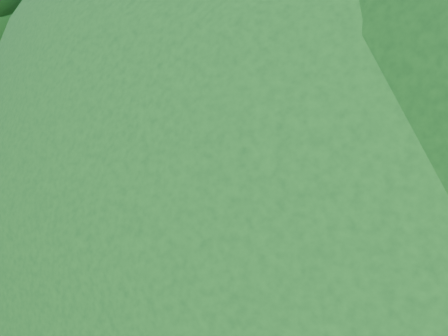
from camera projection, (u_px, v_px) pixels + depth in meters
ground at (217, 204)px, 17.26m from camera, size 100.00×100.00×0.00m
canal_water at (84, 188)px, 18.83m from camera, size 10.00×100.00×0.02m
towpath at (247, 207)px, 16.94m from camera, size 2.20×100.00×0.03m
plant_boat at (120, 215)px, 14.31m from camera, size 2.29×13.52×2.30m
tree_near_overhang at (333, 28)px, 16.88m from camera, size 5.52×5.28×8.99m
tree_near_mid at (353, 26)px, 27.66m from camera, size 6.90×6.60×9.40m
tree_near_far at (349, 16)px, 37.58m from camera, size 7.59×7.26×10.30m
tree_near_behind at (389, 177)px, 3.19m from camera, size 6.44×6.16×8.68m
tree_far_c at (95, 24)px, 31.45m from camera, size 7.13×6.82×9.59m
tree_far_d at (138, 12)px, 40.64m from camera, size 8.05×7.70×10.85m
tree_far_h at (69, 15)px, 37.23m from camera, size 7.82×7.48×10.49m
second_boat at (253, 108)px, 33.04m from camera, size 2.07×6.25×1.19m
sandwich_board at (149, 332)px, 9.61m from camera, size 0.64×0.60×0.96m
pedestrian_pink at (308, 101)px, 33.87m from camera, size 0.68×0.58×1.58m
pedestrian_dark at (302, 101)px, 34.16m from camera, size 0.94×0.88×1.54m
verge_plant at (244, 167)px, 20.99m from camera, size 0.37×0.32×0.40m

